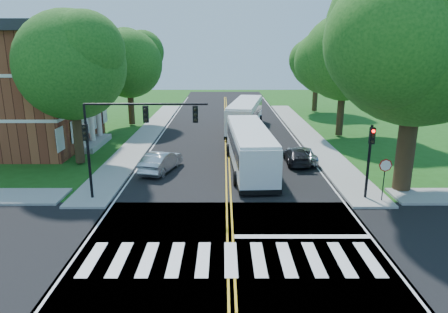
{
  "coord_description": "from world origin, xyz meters",
  "views": [
    {
      "loc": [
        -0.31,
        -15.95,
        8.87
      ],
      "look_at": [
        -0.29,
        7.53,
        2.4
      ],
      "focal_mm": 32.0,
      "sensor_mm": 36.0,
      "label": 1
    }
  ],
  "objects_px": {
    "signal_ne": "(370,152)",
    "bus_lead": "(250,148)",
    "signal_nw": "(127,128)",
    "bus_follow": "(245,115)",
    "dark_sedan": "(296,156)",
    "suv": "(301,154)",
    "hatchback": "(161,161)"
  },
  "relations": [
    {
      "from": "dark_sedan",
      "to": "signal_nw",
      "type": "bearing_deg",
      "value": 35.05
    },
    {
      "from": "bus_follow",
      "to": "suv",
      "type": "bearing_deg",
      "value": 116.45
    },
    {
      "from": "bus_lead",
      "to": "bus_follow",
      "type": "xyz_separation_m",
      "value": [
        0.46,
        14.65,
        0.03
      ]
    },
    {
      "from": "signal_ne",
      "to": "signal_nw",
      "type": "bearing_deg",
      "value": -179.95
    },
    {
      "from": "suv",
      "to": "hatchback",
      "type": "bearing_deg",
      "value": 14.81
    },
    {
      "from": "signal_ne",
      "to": "hatchback",
      "type": "xyz_separation_m",
      "value": [
        -13.09,
        5.67,
        -2.2
      ]
    },
    {
      "from": "suv",
      "to": "signal_nw",
      "type": "bearing_deg",
      "value": 36.6
    },
    {
      "from": "bus_lead",
      "to": "bus_follow",
      "type": "distance_m",
      "value": 14.66
    },
    {
      "from": "suv",
      "to": "dark_sedan",
      "type": "bearing_deg",
      "value": 48.02
    },
    {
      "from": "signal_ne",
      "to": "suv",
      "type": "relative_size",
      "value": 1.0
    },
    {
      "from": "hatchback",
      "to": "suv",
      "type": "distance_m",
      "value": 11.05
    },
    {
      "from": "signal_nw",
      "to": "bus_lead",
      "type": "distance_m",
      "value": 10.15
    },
    {
      "from": "signal_ne",
      "to": "bus_lead",
      "type": "xyz_separation_m",
      "value": [
        -6.58,
        6.29,
        -1.31
      ]
    },
    {
      "from": "signal_ne",
      "to": "dark_sedan",
      "type": "xyz_separation_m",
      "value": [
        -2.81,
        7.67,
        -2.34
      ]
    },
    {
      "from": "bus_lead",
      "to": "hatchback",
      "type": "height_order",
      "value": "bus_lead"
    },
    {
      "from": "dark_sedan",
      "to": "signal_ne",
      "type": "bearing_deg",
      "value": 110.8
    },
    {
      "from": "signal_nw",
      "to": "bus_follow",
      "type": "distance_m",
      "value": 22.57
    },
    {
      "from": "bus_lead",
      "to": "dark_sedan",
      "type": "distance_m",
      "value": 4.15
    },
    {
      "from": "hatchback",
      "to": "suv",
      "type": "bearing_deg",
      "value": -151.48
    },
    {
      "from": "bus_follow",
      "to": "suv",
      "type": "xyz_separation_m",
      "value": [
        3.8,
        -12.77,
        -1.06
      ]
    },
    {
      "from": "signal_nw",
      "to": "suv",
      "type": "bearing_deg",
      "value": 34.92
    },
    {
      "from": "signal_nw",
      "to": "dark_sedan",
      "type": "bearing_deg",
      "value": 34.34
    },
    {
      "from": "suv",
      "to": "bus_lead",
      "type": "bearing_deg",
      "value": 25.61
    },
    {
      "from": "signal_ne",
      "to": "suv",
      "type": "bearing_deg",
      "value": 105.89
    },
    {
      "from": "bus_follow",
      "to": "dark_sedan",
      "type": "bearing_deg",
      "value": 113.92
    },
    {
      "from": "suv",
      "to": "dark_sedan",
      "type": "xyz_separation_m",
      "value": [
        -0.48,
        -0.5,
        0.0
      ]
    },
    {
      "from": "signal_nw",
      "to": "signal_ne",
      "type": "height_order",
      "value": "signal_nw"
    },
    {
      "from": "bus_lead",
      "to": "suv",
      "type": "height_order",
      "value": "bus_lead"
    },
    {
      "from": "hatchback",
      "to": "suv",
      "type": "xyz_separation_m",
      "value": [
        10.76,
        2.51,
        -0.14
      ]
    },
    {
      "from": "signal_nw",
      "to": "dark_sedan",
      "type": "relative_size",
      "value": 1.69
    },
    {
      "from": "bus_lead",
      "to": "suv",
      "type": "bearing_deg",
      "value": -159.03
    },
    {
      "from": "signal_nw",
      "to": "bus_follow",
      "type": "bearing_deg",
      "value": 69.27
    }
  ]
}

